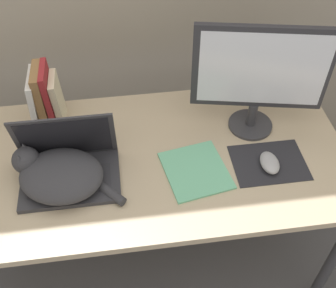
% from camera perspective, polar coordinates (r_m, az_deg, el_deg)
% --- Properties ---
extents(desk, '(1.50, 0.73, 0.71)m').
position_cam_1_polar(desk, '(1.61, -2.76, -3.38)').
color(desk, tan).
rests_on(desk, ground_plane).
extents(laptop, '(0.34, 0.24, 0.25)m').
position_cam_1_polar(laptop, '(1.51, -13.26, -3.01)').
color(laptop, '#2D2D33').
rests_on(laptop, desk).
extents(cat, '(0.38, 0.30, 0.13)m').
position_cam_1_polar(cat, '(1.48, -14.67, -3.95)').
color(cat, '#333338').
rests_on(cat, desk).
extents(external_monitor, '(0.48, 0.17, 0.45)m').
position_cam_1_polar(external_monitor, '(1.55, 12.35, 9.09)').
color(external_monitor, '#333338').
rests_on(external_monitor, desk).
extents(mousepad, '(0.27, 0.20, 0.00)m').
position_cam_1_polar(mousepad, '(1.58, 13.50, -2.47)').
color(mousepad, '#232328').
rests_on(mousepad, desk).
extents(computer_mouse, '(0.07, 0.11, 0.03)m').
position_cam_1_polar(computer_mouse, '(1.56, 13.60, -2.48)').
color(computer_mouse, '#99999E').
rests_on(computer_mouse, mousepad).
extents(book_row, '(0.12, 0.16, 0.25)m').
position_cam_1_polar(book_row, '(1.69, -16.33, 5.98)').
color(book_row, white).
rests_on(book_row, desk).
extents(notepad, '(0.25, 0.27, 0.01)m').
position_cam_1_polar(notepad, '(1.52, 3.78, -3.58)').
color(notepad, '#6BBC93').
rests_on(notepad, desk).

